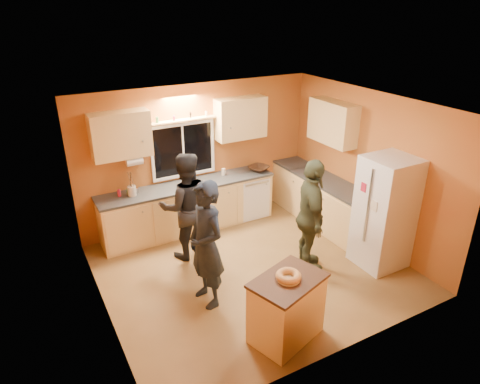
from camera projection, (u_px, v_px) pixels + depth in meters
ground at (252, 269)px, 6.78m from camera, size 4.50×4.50×0.00m
room_shell at (247, 164)px, 6.50m from camera, size 4.54×4.04×2.61m
back_counter at (207, 203)px, 7.96m from camera, size 4.23×0.62×0.90m
right_counter at (330, 205)px, 7.85m from camera, size 0.62×1.84×0.90m
refrigerator at (385, 213)px, 6.60m from camera, size 0.72×0.70×1.80m
island at (287, 308)px, 5.27m from camera, size 1.04×0.86×0.87m
bundt_pastry at (288, 276)px, 5.07m from camera, size 0.31×0.31×0.09m
person_left at (206, 245)px, 5.71m from camera, size 0.51×0.71×1.83m
person_center at (186, 207)px, 6.80m from camera, size 0.99×0.85×1.79m
person_right at (311, 217)px, 6.45m from camera, size 0.85×1.16×1.82m
mixing_bowl at (259, 168)px, 8.20m from camera, size 0.49×0.49×0.09m
utensil_crock at (132, 191)px, 7.15m from camera, size 0.14×0.14×0.17m
potted_plant at (369, 191)px, 7.01m from camera, size 0.27×0.25×0.27m
red_box at (314, 171)px, 8.08m from camera, size 0.17×0.14×0.07m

